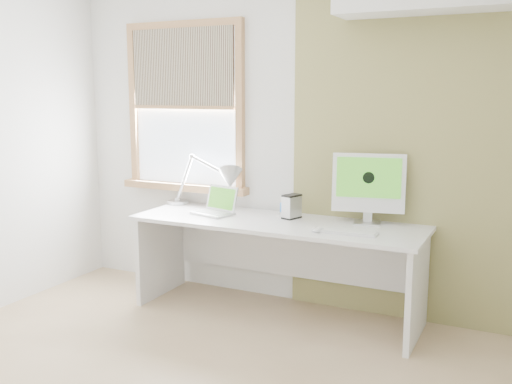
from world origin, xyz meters
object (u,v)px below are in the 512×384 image
Objects in this scene: imac at (369,184)px; external_drive at (292,207)px; laptop at (217,207)px; desk at (279,244)px; desk_lamp at (220,181)px.

external_drive is at bearing -170.68° from imac.
laptop is 1.20m from imac.
laptop is 1.94× the size of external_drive.
desk is 4.16× the size of imac.
imac is (1.16, 0.19, 0.23)m from laptop.
desk_lamp reaches higher than laptop.
laptop is 0.68× the size of imac.
laptop is (-0.54, -0.02, 0.25)m from desk.
desk_lamp is at bearing -179.86° from imac.
desk is at bearing -165.20° from imac.
imac is (1.24, 0.00, 0.06)m from desk_lamp.
desk_lamp is (-0.61, 0.16, 0.42)m from desk.
desk_lamp is 2.16× the size of laptop.
external_drive is (0.60, 0.09, 0.04)m from laptop.
imac is at bearing 9.32° from external_drive.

